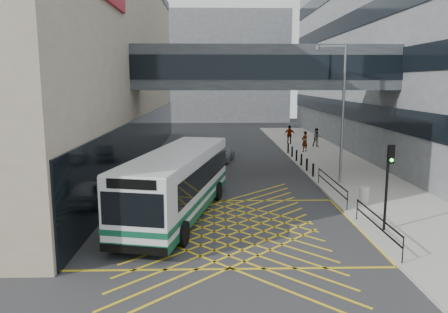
{
  "coord_description": "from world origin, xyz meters",
  "views": [
    {
      "loc": [
        -0.59,
        -19.04,
        6.54
      ],
      "look_at": [
        0.0,
        4.0,
        2.6
      ],
      "focal_mm": 35.0,
      "sensor_mm": 36.0,
      "label": 1
    }
  ],
  "objects": [
    {
      "name": "street_lamp",
      "position": [
        7.39,
        8.25,
        5.07
      ],
      "size": [
        1.95,
        0.66,
        8.62
      ],
      "rotation": [
        0.0,
        0.0,
        -0.22
      ],
      "color": "slate",
      "rests_on": "pavement"
    },
    {
      "name": "ground",
      "position": [
        0.0,
        0.0,
        0.0
      ],
      "size": [
        120.0,
        120.0,
        0.0
      ],
      "primitive_type": "plane",
      "color": "#333335"
    },
    {
      "name": "pedestrian_a",
      "position": [
        7.91,
        20.84,
        1.1
      ],
      "size": [
        0.92,
        0.87,
        1.89
      ],
      "primitive_type": "imported",
      "rotation": [
        0.0,
        0.0,
        3.77
      ],
      "color": "gray",
      "rests_on": "pavement"
    },
    {
      "name": "building_far",
      "position": [
        -2.0,
        60.0,
        9.0
      ],
      "size": [
        28.0,
        16.0,
        18.0
      ],
      "primitive_type": "cube",
      "color": "slate",
      "rests_on": "ground"
    },
    {
      "name": "kerb_railings",
      "position": [
        6.15,
        1.78,
        0.88
      ],
      "size": [
        0.05,
        12.54,
        1.0
      ],
      "color": "black",
      "rests_on": "pavement"
    },
    {
      "name": "pedestrian_b",
      "position": [
        9.76,
        23.84,
        1.08
      ],
      "size": [
        0.9,
        0.53,
        1.83
      ],
      "primitive_type": "imported",
      "rotation": [
        0.0,
        0.0,
        0.01
      ],
      "color": "gray",
      "rests_on": "pavement"
    },
    {
      "name": "car_white",
      "position": [
        -4.5,
        4.11,
        0.67
      ],
      "size": [
        1.8,
        4.25,
        1.34
      ],
      "primitive_type": "imported",
      "rotation": [
        0.0,
        0.0,
        3.16
      ],
      "color": "silver",
      "rests_on": "ground"
    },
    {
      "name": "litter_bin",
      "position": [
        7.44,
        3.29,
        0.6
      ],
      "size": [
        0.51,
        0.51,
        0.88
      ],
      "primitive_type": "cylinder",
      "color": "#ADA89E",
      "rests_on": "pavement"
    },
    {
      "name": "pedestrian_c",
      "position": [
        7.4,
        25.95,
        1.12
      ],
      "size": [
        1.21,
        0.71,
        1.93
      ],
      "primitive_type": "imported",
      "rotation": [
        0.0,
        0.0,
        2.99
      ],
      "color": "gray",
      "rests_on": "pavement"
    },
    {
      "name": "car_dark",
      "position": [
        -2.03,
        17.65,
        0.64
      ],
      "size": [
        2.6,
        4.38,
        1.28
      ],
      "primitive_type": "imported",
      "rotation": [
        0.0,
        0.0,
        2.88
      ],
      "color": "black",
      "rests_on": "ground"
    },
    {
      "name": "box_junction",
      "position": [
        0.0,
        0.0,
        0.0
      ],
      "size": [
        12.0,
        9.0,
        0.01
      ],
      "color": "gold",
      "rests_on": "ground"
    },
    {
      "name": "bollards",
      "position": [
        6.25,
        15.0,
        0.61
      ],
      "size": [
        0.14,
        10.14,
        0.9
      ],
      "color": "black",
      "rests_on": "pavement"
    },
    {
      "name": "bus",
      "position": [
        -2.28,
        1.83,
        1.73
      ],
      "size": [
        5.01,
        11.83,
        3.23
      ],
      "rotation": [
        0.0,
        0.0,
        -0.21
      ],
      "color": "silver",
      "rests_on": "ground"
    },
    {
      "name": "car_silver",
      "position": [
        0.12,
        16.98,
        0.67
      ],
      "size": [
        2.63,
        4.58,
        1.34
      ],
      "primitive_type": "imported",
      "rotation": [
        0.0,
        0.0,
        2.94
      ],
      "color": "#9EA3A7",
      "rests_on": "ground"
    },
    {
      "name": "pavement",
      "position": [
        9.0,
        15.0,
        0.08
      ],
      "size": [
        6.0,
        54.0,
        0.16
      ],
      "primitive_type": "cube",
      "color": "#AAA59C",
      "rests_on": "ground"
    },
    {
      "name": "skybridge",
      "position": [
        3.0,
        12.0,
        7.5
      ],
      "size": [
        20.0,
        4.1,
        3.0
      ],
      "color": "#3B4045",
      "rests_on": "ground"
    },
    {
      "name": "traffic_light",
      "position": [
        6.89,
        -1.04,
        2.62
      ],
      "size": [
        0.27,
        0.44,
        3.79
      ],
      "rotation": [
        0.0,
        0.0,
        0.07
      ],
      "color": "black",
      "rests_on": "pavement"
    }
  ]
}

